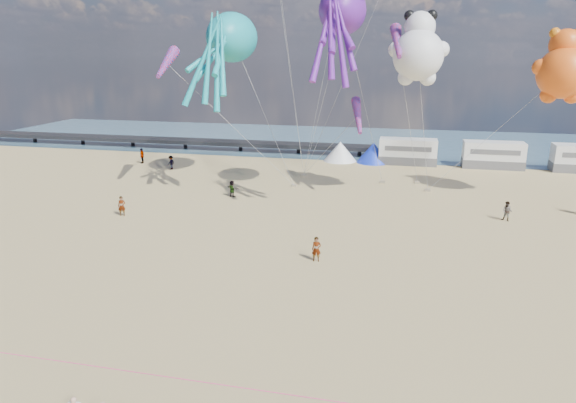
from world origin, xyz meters
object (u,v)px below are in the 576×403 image
object	(u,v)px
windsock_left	(167,63)
sandbag_a	(294,186)
tent_white	(340,151)
beachgoer_2	(171,162)
sandbag_c	(428,190)
sandbag_e	(304,175)
tent_blue	(373,153)
kite_panda	(418,55)
beachgoer_5	(122,206)
beachgoer_1	(507,211)
sandbag_d	(417,182)
windsock_mid	(397,42)
motorhome_0	(408,151)
beachgoer_3	(142,156)
kite_octopus_teal	(232,37)
beachgoer_4	(232,189)
sandbag_b	(382,182)
windsock_right	(358,116)
motorhome_1	(493,155)
kite_teddy_orange	(563,73)
standing_person	(316,249)
kite_octopus_purple	(343,11)

from	to	relation	value
windsock_left	sandbag_a	bearing A→B (deg)	6.82
tent_white	beachgoer_2	distance (m)	20.12
sandbag_c	sandbag_e	bearing A→B (deg)	164.28
tent_blue	kite_panda	bearing A→B (deg)	-75.72
beachgoer_2	beachgoer_5	distance (m)	17.37
beachgoer_1	sandbag_d	size ratio (longest dim) A/B	3.14
beachgoer_1	windsock_mid	world-z (taller)	windsock_mid
motorhome_0	beachgoer_3	xyz separation A→B (m)	(-30.85, -6.61, -0.60)
tent_blue	beachgoer_5	xyz separation A→B (m)	(-18.29, -25.88, -0.40)
beachgoer_1	kite_octopus_teal	xyz separation A→B (m)	(-24.62, 7.42, 13.28)
beachgoer_4	kite_octopus_teal	world-z (taller)	kite_octopus_teal
sandbag_b	sandbag_c	distance (m)	4.95
beachgoer_2	beachgoer_5	xyz separation A→B (m)	(3.74, -16.97, 0.02)
kite_octopus_teal	beachgoer_3	bearing A→B (deg)	171.56
tent_white	windsock_right	bearing A→B (deg)	-77.50
motorhome_0	beachgoer_1	bearing A→B (deg)	-69.40
sandbag_c	motorhome_1	bearing A→B (deg)	59.05
motorhome_1	sandbag_d	bearing A→B (deg)	-131.46
sandbag_e	kite_teddy_orange	bearing A→B (deg)	-13.51
sandbag_e	windsock_right	xyz separation A→B (m)	(6.08, -6.19, 7.13)
standing_person	sandbag_a	distance (m)	18.81
sandbag_c	sandbag_e	distance (m)	13.22
tent_white	windsock_right	size ratio (longest dim) A/B	0.79
beachgoer_1	beachgoer_2	distance (m)	35.62
beachgoer_5	sandbag_a	xyz separation A→B (m)	(11.53, 12.21, -0.69)
sandbag_a	sandbag_d	xyz separation A→B (m)	(11.84, 4.14, 0.00)
tent_blue	motorhome_0	bearing A→B (deg)	0.00
tent_blue	beachgoer_1	distance (m)	23.53
sandbag_a	kite_octopus_teal	xyz separation A→B (m)	(-6.17, 0.67, 13.96)
beachgoer_2	kite_octopus_teal	world-z (taller)	kite_octopus_teal
beachgoer_3	kite_panda	bearing A→B (deg)	65.28
kite_octopus_teal	kite_teddy_orange	bearing A→B (deg)	13.56
kite_octopus_teal	kite_octopus_purple	size ratio (longest dim) A/B	1.10
beachgoer_5	sandbag_e	xyz separation A→B (m)	(11.56, 16.95, -0.69)
tent_blue	windsock_left	distance (m)	26.87
kite_octopus_teal	kite_panda	bearing A→B (deg)	4.64
motorhome_0	sandbag_b	xyz separation A→B (m)	(-2.39, -10.21, -1.39)
motorhome_0	beachgoer_1	xyz separation A→B (m)	(7.68, -20.42, -0.72)
tent_white	kite_octopus_purple	bearing A→B (deg)	-83.40
motorhome_1	sandbag_b	size ratio (longest dim) A/B	13.20
beachgoer_4	beachgoer_3	bearing A→B (deg)	-12.92
motorhome_0	kite_teddy_orange	distance (m)	20.93
motorhome_0	sandbag_c	distance (m)	12.75
standing_person	beachgoer_3	bearing A→B (deg)	125.35
sandbag_d	sandbag_e	distance (m)	11.82
beachgoer_1	beachgoer_4	world-z (taller)	beachgoer_1
kite_teddy_orange	windsock_mid	size ratio (longest dim) A/B	1.29
beachgoer_1	kite_panda	world-z (taller)	kite_panda
kite_octopus_purple	windsock_left	world-z (taller)	kite_octopus_purple
motorhome_1	kite_teddy_orange	xyz separation A→B (m)	(2.35, -14.36, 9.56)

